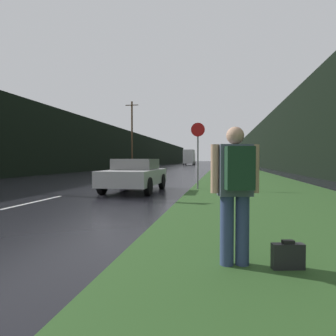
{
  "coord_description": "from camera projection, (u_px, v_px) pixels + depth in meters",
  "views": [
    {
      "loc": [
        5.69,
        -0.4,
        1.31
      ],
      "look_at": [
        2.9,
        15.33,
        0.87
      ],
      "focal_mm": 32.0,
      "sensor_mm": 36.0,
      "label": 1
    }
  ],
  "objects": [
    {
      "name": "grass_verge",
      "position": [
        234.0,
        170.0,
        39.51
      ],
      "size": [
        6.0,
        240.0,
        0.02
      ],
      "primitive_type": "cube",
      "color": "#2D5123",
      "rests_on": "ground_plane"
    },
    {
      "name": "lane_stripe_b",
      "position": [
        35.0,
        202.0,
        9.3
      ],
      "size": [
        0.12,
        3.0,
        0.01
      ],
      "primitive_type": "cube",
      "color": "silver",
      "rests_on": "ground_plane"
    },
    {
      "name": "lane_stripe_c",
      "position": [
        114.0,
        184.0,
        16.19
      ],
      "size": [
        0.12,
        3.0,
        0.01
      ],
      "primitive_type": "cube",
      "color": "silver",
      "rests_on": "ground_plane"
    },
    {
      "name": "lane_stripe_d",
      "position": [
        146.0,
        177.0,
        23.08
      ],
      "size": [
        0.12,
        3.0,
        0.01
      ],
      "primitive_type": "cube",
      "color": "silver",
      "rests_on": "ground_plane"
    },
    {
      "name": "treeline_far_side",
      "position": [
        128.0,
        150.0,
        52.36
      ],
      "size": [
        2.0,
        140.0,
        6.13
      ],
      "primitive_type": "cube",
      "color": "black",
      "rests_on": "ground_plane"
    },
    {
      "name": "treeline_near_side",
      "position": [
        269.0,
        144.0,
        48.2
      ],
      "size": [
        2.0,
        140.0,
        7.78
      ],
      "primitive_type": "cube",
      "color": "black",
      "rests_on": "ground_plane"
    },
    {
      "name": "utility_pole_far",
      "position": [
        132.0,
        135.0,
        40.9
      ],
      "size": [
        1.8,
        0.24,
        9.27
      ],
      "color": "#4C3823",
      "rests_on": "ground_plane"
    },
    {
      "name": "stop_sign",
      "position": [
        198.0,
        150.0,
        13.2
      ],
      "size": [
        0.61,
        0.07,
        2.94
      ],
      "color": "slate",
      "rests_on": "ground_plane"
    },
    {
      "name": "hitchhiker_with_backpack",
      "position": [
        236.0,
        187.0,
        3.61
      ],
      "size": [
        0.58,
        0.47,
        1.71
      ],
      "rotation": [
        0.0,
        0.0,
        0.21
      ],
      "color": "navy",
      "rests_on": "ground_plane"
    },
    {
      "name": "suitcase",
      "position": [
        288.0,
        257.0,
        3.52
      ],
      "size": [
        0.39,
        0.19,
        0.36
      ],
      "rotation": [
        0.0,
        0.0,
        0.21
      ],
      "color": "#232326",
      "rests_on": "ground_plane"
    },
    {
      "name": "car_passing_near",
      "position": [
        135.0,
        175.0,
        12.41
      ],
      "size": [
        1.99,
        4.17,
        1.34
      ],
      "rotation": [
        0.0,
        0.0,
        3.14
      ],
      "color": "#BCBCBC",
      "rests_on": "ground_plane"
    },
    {
      "name": "delivery_truck",
      "position": [
        189.0,
        157.0,
        75.25
      ],
      "size": [
        2.63,
        6.82,
        3.78
      ],
      "color": "gray",
      "rests_on": "ground_plane"
    }
  ]
}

